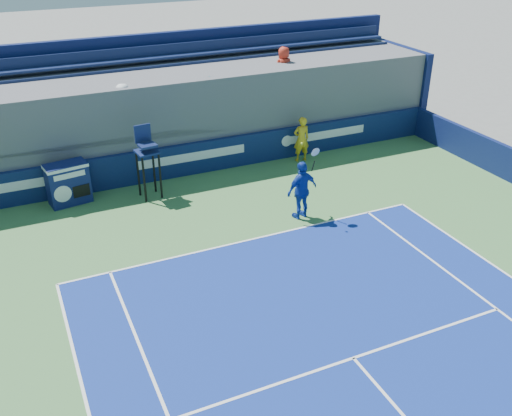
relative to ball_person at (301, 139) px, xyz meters
name	(u,v)px	position (x,y,z in m)	size (l,w,h in m)	color
ball_person	(301,139)	(0.00, 0.00, 0.00)	(0.64, 0.42, 1.75)	gold
back_hoarding	(192,159)	(-4.19, 0.53, -0.28)	(20.40, 0.21, 1.20)	#0C1A48
match_clock	(68,182)	(-8.63, -0.01, -0.14)	(1.42, 0.92, 1.40)	#101950
umpire_chair	(147,154)	(-6.10, -0.63, 0.64)	(0.77, 0.77, 2.48)	black
tennis_player	(302,190)	(-2.18, -4.05, 0.07)	(1.17, 0.67, 2.57)	#1435A5
stadium_seating	(173,110)	(-4.21, 2.58, 0.95)	(21.00, 4.05, 4.40)	#57575C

